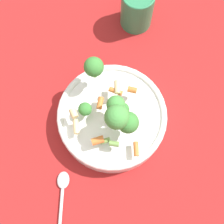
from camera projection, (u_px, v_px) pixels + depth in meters
ground_plane at (112, 121)px, 0.70m from camera, size 3.00×3.00×0.00m
bowl at (112, 117)px, 0.68m from camera, size 0.23×0.23×0.05m
pasta_salad at (113, 107)px, 0.60m from camera, size 0.15×0.21×0.10m
cup at (137, 8)px, 0.73m from camera, size 0.08×0.08×0.10m
spoon at (62, 197)px, 0.65m from camera, size 0.07×0.17×0.01m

